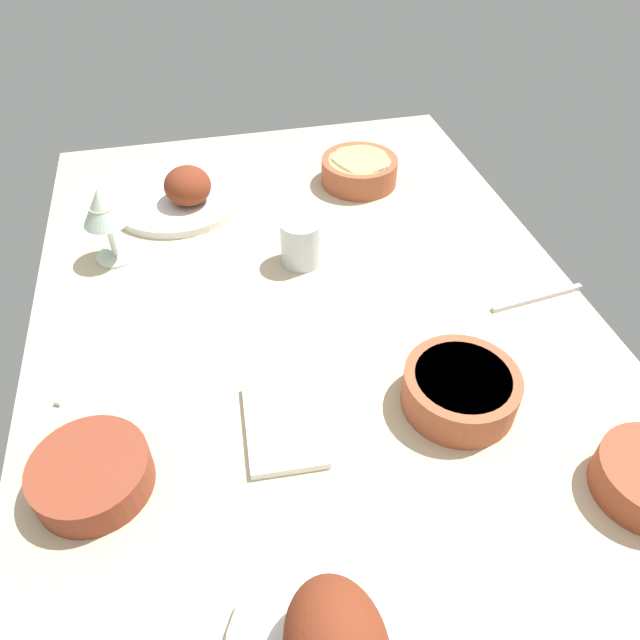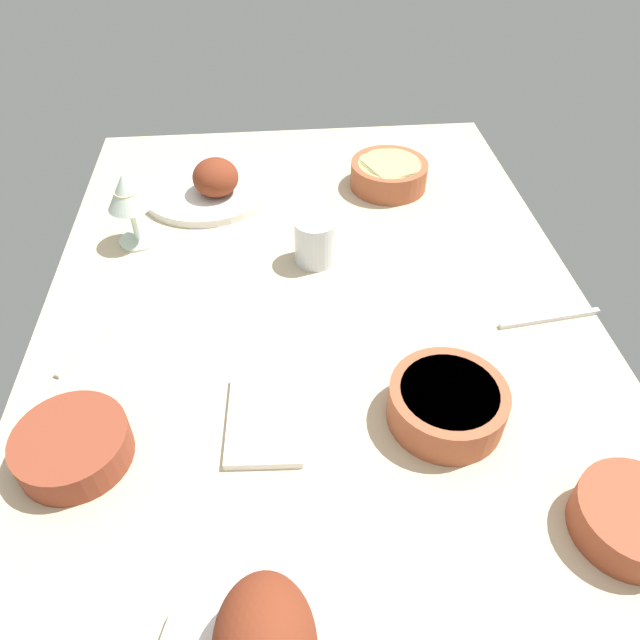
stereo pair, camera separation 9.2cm
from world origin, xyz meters
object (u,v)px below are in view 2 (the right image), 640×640
at_px(bowl_sauce, 447,403).
at_px(folded_napkin, 265,420).
at_px(bowl_potatoes, 389,174).
at_px(wine_glass, 127,195).
at_px(bowl_cream, 72,445).
at_px(fork_loose, 550,318).
at_px(water_tumbler, 315,241).
at_px(plate_far_side, 210,185).
at_px(spoon_loose, 100,335).
at_px(bowl_onions, 632,518).

bearing_deg(bowl_sauce, folded_napkin, -93.16).
xyz_separation_m(bowl_potatoes, wine_glass, (0.15, -0.50, 0.07)).
relative_size(bowl_cream, fork_loose, 0.84).
bearing_deg(bowl_cream, water_tumbler, 138.52).
height_order(bowl_potatoes, water_tumbler, water_tumbler).
relative_size(plate_far_side, folded_napkin, 1.80).
distance_m(water_tumbler, folded_napkin, 0.37).
xyz_separation_m(plate_far_side, bowl_potatoes, (0.00, 0.37, 0.01)).
bearing_deg(fork_loose, water_tumbler, 145.03).
distance_m(bowl_sauce, bowl_cream, 0.49).
distance_m(water_tumbler, spoon_loose, 0.39).
distance_m(plate_far_side, bowl_potatoes, 0.37).
bearing_deg(spoon_loose, bowl_sauce, 98.58).
xyz_separation_m(water_tumbler, spoon_loose, (0.17, -0.35, -0.04)).
bearing_deg(folded_napkin, water_tumbler, 164.45).
bearing_deg(water_tumbler, bowl_potatoes, 143.92).
height_order(plate_far_side, folded_napkin, plate_far_side).
distance_m(bowl_sauce, folded_napkin, 0.24).
bearing_deg(fork_loose, bowl_onions, -104.39).
bearing_deg(spoon_loose, wine_glass, -155.30).
distance_m(bowl_potatoes, wine_glass, 0.53).
bearing_deg(bowl_potatoes, bowl_onions, 10.10).
distance_m(bowl_onions, fork_loose, 0.36).
height_order(bowl_onions, bowl_cream, bowl_onions).
height_order(plate_far_side, fork_loose, plate_far_side).
bearing_deg(bowl_sauce, bowl_onions, 43.46).
bearing_deg(bowl_potatoes, spoon_loose, -52.40).
height_order(bowl_onions, fork_loose, bowl_onions).
relative_size(plate_far_side, wine_glass, 1.90).
bearing_deg(water_tumbler, spoon_loose, -64.83).
bearing_deg(plate_far_side, bowl_potatoes, 89.99).
relative_size(bowl_potatoes, wine_glass, 1.14).
xyz_separation_m(bowl_potatoes, spoon_loose, (0.41, -0.53, -0.03)).
relative_size(bowl_onions, bowl_cream, 0.91).
relative_size(bowl_cream, wine_glass, 1.03).
height_order(wine_glass, spoon_loose, wine_glass).
relative_size(water_tumbler, folded_napkin, 0.56).
distance_m(bowl_cream, fork_loose, 0.73).
bearing_deg(bowl_potatoes, water_tumbler, -36.08).
distance_m(fork_loose, spoon_loose, 0.71).
bearing_deg(plate_far_side, folded_napkin, 9.30).
xyz_separation_m(bowl_sauce, spoon_loose, (-0.20, -0.50, -0.03)).
bearing_deg(bowl_onions, water_tumbler, -150.01).
xyz_separation_m(bowl_onions, bowl_sauce, (-0.18, -0.17, 0.00)).
bearing_deg(folded_napkin, bowl_potatoes, 155.27).
relative_size(bowl_potatoes, fork_loose, 0.92).
xyz_separation_m(plate_far_side, folded_napkin, (0.59, 0.10, -0.02)).
distance_m(wine_glass, folded_napkin, 0.50).
bearing_deg(folded_napkin, fork_loose, 109.29).
relative_size(plate_far_side, fork_loose, 1.55).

